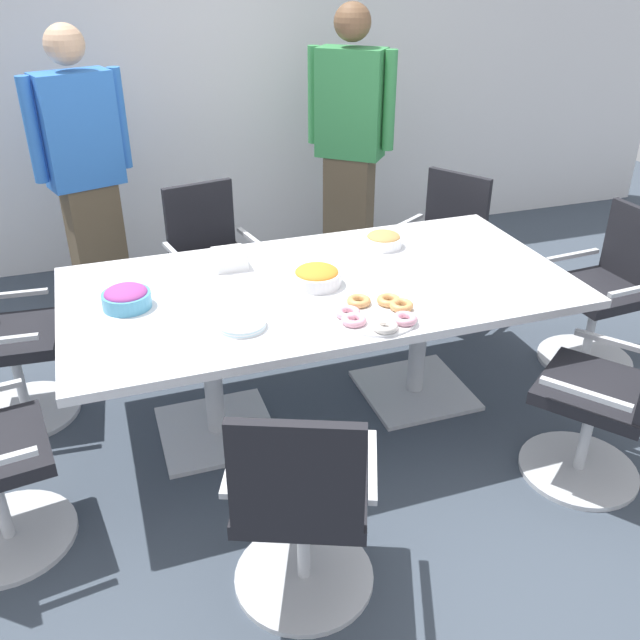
# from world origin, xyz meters

# --- Properties ---
(ground_plane) EXTENTS (10.00, 10.00, 0.01)m
(ground_plane) POSITION_xyz_m (0.00, 0.00, -0.01)
(ground_plane) COLOR #3D4754
(back_wall) EXTENTS (8.00, 0.10, 2.80)m
(back_wall) POSITION_xyz_m (0.00, 2.40, 1.40)
(back_wall) COLOR white
(back_wall) RESTS_ON ground
(conference_table) EXTENTS (2.40, 1.20, 0.75)m
(conference_table) POSITION_xyz_m (0.00, 0.00, 0.63)
(conference_table) COLOR silver
(conference_table) RESTS_ON ground
(office_chair_0) EXTENTS (0.76, 0.76, 0.91)m
(office_chair_0) POSITION_xyz_m (1.02, -0.88, 0.41)
(office_chair_0) COLOR silver
(office_chair_0) RESTS_ON ground
(office_chair_1) EXTENTS (0.58, 0.58, 0.91)m
(office_chair_1) POSITION_xyz_m (1.70, -0.03, 0.41)
(office_chair_1) COLOR silver
(office_chair_1) RESTS_ON ground
(office_chair_2) EXTENTS (0.74, 0.74, 0.91)m
(office_chair_2) POSITION_xyz_m (1.11, 0.83, 0.41)
(office_chair_2) COLOR silver
(office_chair_2) RESTS_ON ground
(office_chair_3) EXTENTS (0.63, 0.63, 0.91)m
(office_chair_3) POSITION_xyz_m (-0.33, 1.08, 0.41)
(office_chair_3) COLOR silver
(office_chair_3) RESTS_ON ground
(office_chair_4) EXTENTS (0.58, 0.58, 0.91)m
(office_chair_4) POSITION_xyz_m (-1.52, 0.49, 0.41)
(office_chair_4) COLOR silver
(office_chair_4) RESTS_ON ground
(office_chair_6) EXTENTS (0.71, 0.71, 0.91)m
(office_chair_6) POSITION_xyz_m (-0.44, -1.07, 0.41)
(office_chair_6) COLOR silver
(office_chair_6) RESTS_ON ground
(person_standing_0) EXTENTS (0.61, 0.34, 1.79)m
(person_standing_0) POSITION_xyz_m (-0.98, 1.61, 0.94)
(person_standing_0) COLOR brown
(person_standing_0) RESTS_ON ground
(person_standing_1) EXTENTS (0.52, 0.45, 1.86)m
(person_standing_1) POSITION_xyz_m (0.76, 1.58, 0.98)
(person_standing_1) COLOR brown
(person_standing_1) RESTS_ON ground
(snack_bowl_chips_orange) EXTENTS (0.23, 0.23, 0.09)m
(snack_bowl_chips_orange) POSITION_xyz_m (-0.02, -0.01, 0.80)
(snack_bowl_chips_orange) COLOR white
(snack_bowl_chips_orange) RESTS_ON conference_table
(snack_bowl_cookies) EXTENTS (0.20, 0.20, 0.08)m
(snack_bowl_cookies) POSITION_xyz_m (0.47, 0.32, 0.79)
(snack_bowl_cookies) COLOR white
(snack_bowl_cookies) RESTS_ON conference_table
(snack_bowl_candy_mix) EXTENTS (0.22, 0.22, 0.10)m
(snack_bowl_candy_mix) POSITION_xyz_m (-0.89, 0.05, 0.80)
(snack_bowl_candy_mix) COLOR #4C9EC6
(snack_bowl_candy_mix) RESTS_ON conference_table
(donut_platter) EXTENTS (0.36, 0.36, 0.04)m
(donut_platter) POSITION_xyz_m (0.12, -0.41, 0.77)
(donut_platter) COLOR white
(donut_platter) RESTS_ON conference_table
(plate_stack) EXTENTS (0.21, 0.21, 0.03)m
(plate_stack) POSITION_xyz_m (-0.45, -0.30, 0.77)
(plate_stack) COLOR white
(plate_stack) RESTS_ON conference_table
(napkin_pile) EXTENTS (0.16, 0.16, 0.09)m
(napkin_pile) POSITION_xyz_m (-0.36, 0.33, 0.79)
(napkin_pile) COLOR white
(napkin_pile) RESTS_ON conference_table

